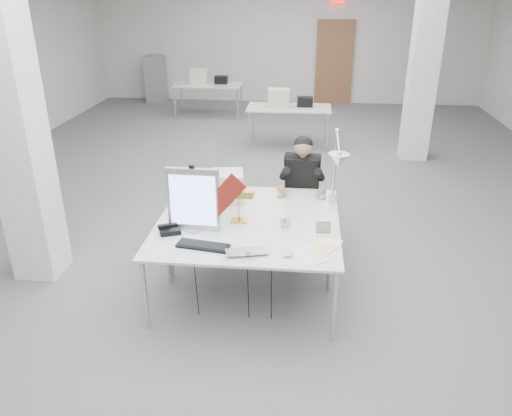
{
  "coord_description": "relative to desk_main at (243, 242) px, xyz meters",
  "views": [
    {
      "loc": [
        0.53,
        -6.52,
        2.92
      ],
      "look_at": [
        0.07,
        -2.0,
        0.87
      ],
      "focal_mm": 35.0,
      "sensor_mm": 36.0,
      "label": 1
    }
  ],
  "objects": [
    {
      "name": "room_shell",
      "position": [
        0.04,
        2.63,
        0.95
      ],
      "size": [
        10.04,
        14.04,
        3.24
      ],
      "color": "#57575A",
      "rests_on": "ground"
    },
    {
      "name": "desk_main",
      "position": [
        0.0,
        0.0,
        0.0
      ],
      "size": [
        1.8,
        0.9,
        0.02
      ],
      "primitive_type": "cube",
      "color": "silver",
      "rests_on": "room_shell"
    },
    {
      "name": "desk_second",
      "position": [
        0.0,
        0.9,
        0.0
      ],
      "size": [
        1.8,
        0.9,
        0.02
      ],
      "primitive_type": "cube",
      "color": "silver",
      "rests_on": "room_shell"
    },
    {
      "name": "bg_desk_a",
      "position": [
        0.2,
        5.5,
        0.0
      ],
      "size": [
        1.6,
        0.8,
        0.02
      ],
      "primitive_type": "cube",
      "color": "silver",
      "rests_on": "room_shell"
    },
    {
      "name": "bg_desk_b",
      "position": [
        -1.8,
        7.7,
        0.0
      ],
      "size": [
        1.6,
        0.8,
        0.02
      ],
      "primitive_type": "cube",
      "color": "silver",
      "rests_on": "room_shell"
    },
    {
      "name": "filing_cabinet",
      "position": [
        -3.5,
        9.15,
        -0.14
      ],
      "size": [
        0.45,
        0.55,
        1.2
      ],
      "primitive_type": "cube",
      "color": "gray",
      "rests_on": "room_shell"
    },
    {
      "name": "office_chair",
      "position": [
        0.51,
        1.51,
        -0.26
      ],
      "size": [
        0.5,
        0.5,
        0.96
      ],
      "primitive_type": null,
      "rotation": [
        0.0,
        0.0,
        -0.07
      ],
      "color": "black",
      "rests_on": "room_shell"
    },
    {
      "name": "seated_person",
      "position": [
        0.51,
        1.46,
        0.16
      ],
      "size": [
        0.53,
        0.64,
        0.91
      ],
      "primitive_type": null,
      "rotation": [
        0.0,
        0.0,
        -0.07
      ],
      "color": "black",
      "rests_on": "office_chair"
    },
    {
      "name": "monitor",
      "position": [
        -0.49,
        0.2,
        0.32
      ],
      "size": [
        0.5,
        0.06,
        0.62
      ],
      "primitive_type": "cube",
      "rotation": [
        0.0,
        0.0,
        -0.02
      ],
      "color": "#A9A9AD",
      "rests_on": "desk_main"
    },
    {
      "name": "pennant",
      "position": [
        -0.19,
        0.16,
        0.39
      ],
      "size": [
        0.43,
        0.08,
        0.47
      ],
      "primitive_type": "cube",
      "rotation": [
        0.0,
        -0.87,
        -0.16
      ],
      "color": "maroon",
      "rests_on": "monitor"
    },
    {
      "name": "keyboard",
      "position": [
        -0.34,
        -0.15,
        0.02
      ],
      "size": [
        0.5,
        0.23,
        0.02
      ],
      "primitive_type": "cube",
      "rotation": [
        0.0,
        0.0,
        -0.16
      ],
      "color": "black",
      "rests_on": "desk_main"
    },
    {
      "name": "laptop",
      "position": [
        0.08,
        -0.28,
        0.03
      ],
      "size": [
        0.42,
        0.33,
        0.03
      ],
      "primitive_type": "imported",
      "rotation": [
        0.0,
        0.0,
        0.25
      ],
      "color": "#ABAAAF",
      "rests_on": "desk_main"
    },
    {
      "name": "mouse",
      "position": [
        0.42,
        -0.25,
        0.03
      ],
      "size": [
        0.09,
        0.06,
        0.03
      ],
      "primitive_type": "ellipsoid",
      "rotation": [
        0.0,
        0.0,
        0.14
      ],
      "color": "#B6B6BB",
      "rests_on": "desk_main"
    },
    {
      "name": "bankers_lamp",
      "position": [
        -0.09,
        0.41,
        0.17
      ],
      "size": [
        0.29,
        0.13,
        0.32
      ],
      "primitive_type": null,
      "rotation": [
        0.0,
        0.0,
        -0.07
      ],
      "color": "#CC8D3F",
      "rests_on": "desk_main"
    },
    {
      "name": "desk_phone",
      "position": [
        -0.71,
        0.1,
        0.04
      ],
      "size": [
        0.24,
        0.23,
        0.05
      ],
      "primitive_type": "cube",
      "rotation": [
        0.0,
        0.0,
        0.37
      ],
      "color": "black",
      "rests_on": "desk_main"
    },
    {
      "name": "picture_frame_left",
      "position": [
        -0.64,
        0.31,
        0.07
      ],
      "size": [
        0.14,
        0.1,
        0.11
      ],
      "primitive_type": "cube",
      "rotation": [
        -0.21,
        0.0,
        0.49
      ],
      "color": "#B87D4F",
      "rests_on": "desk_main"
    },
    {
      "name": "picture_frame_right",
      "position": [
        0.74,
        0.25,
        0.07
      ],
      "size": [
        0.14,
        0.05,
        0.11
      ],
      "primitive_type": "cube",
      "rotation": [
        -0.21,
        0.0,
        0.09
      ],
      "color": "tan",
      "rests_on": "desk_main"
    },
    {
      "name": "desk_clock",
      "position": [
        0.37,
        0.35,
        0.06
      ],
      "size": [
        0.11,
        0.07,
        0.11
      ],
      "primitive_type": "cylinder",
      "rotation": [
        1.57,
        0.0,
        0.42
      ],
      "color": "silver",
      "rests_on": "desk_main"
    },
    {
      "name": "paper_stack_a",
      "position": [
        0.61,
        -0.21,
        0.02
      ],
      "size": [
        0.36,
        0.39,
        0.01
      ],
      "primitive_type": "cube",
      "rotation": [
        0.0,
        0.0,
        0.57
      ],
      "color": "white",
      "rests_on": "desk_main"
    },
    {
      "name": "paper_stack_b",
      "position": [
        0.72,
        -0.1,
        0.02
      ],
      "size": [
        0.29,
        0.31,
        0.01
      ],
      "primitive_type": "cube",
      "rotation": [
        0.0,
        0.0,
        -0.59
      ],
      "color": "#F9E495",
      "rests_on": "desk_main"
    },
    {
      "name": "paper_stack_c",
      "position": [
        0.79,
        0.05,
        0.02
      ],
      "size": [
        0.25,
        0.2,
        0.01
      ],
      "primitive_type": "cube",
      "rotation": [
        0.0,
        0.0,
        -0.22
      ],
      "color": "white",
      "rests_on": "desk_main"
    },
    {
      "name": "beige_monitor",
      "position": [
        -0.29,
        0.92,
        0.18
      ],
      "size": [
        0.39,
        0.38,
        0.33
      ],
      "primitive_type": "cube",
      "rotation": [
        0.0,
        0.0,
        0.16
      ],
      "color": "beige",
      "rests_on": "desk_second"
    },
    {
      "name": "architect_lamp",
      "position": [
        0.85,
        0.71,
        0.41
      ],
      "size": [
        0.36,
        0.66,
        0.8
      ],
      "primitive_type": null,
      "rotation": [
        0.0,
        0.0,
        0.24
      ],
      "color": "silver",
      "rests_on": "desk_second"
    }
  ]
}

